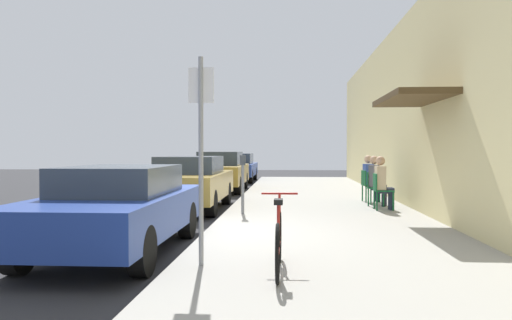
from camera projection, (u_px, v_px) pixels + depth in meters
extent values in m
plane|color=#2D2D30|center=(204.00, 238.00, 8.86)|extent=(60.00, 60.00, 0.00)
cube|color=#9E9B93|center=(325.00, 220.00, 10.70)|extent=(4.50, 32.00, 0.12)
cube|color=beige|center=(441.00, 103.00, 10.49)|extent=(0.30, 32.00, 5.08)
cube|color=#4C381E|center=(411.00, 98.00, 10.14)|extent=(1.10, 2.80, 0.12)
cube|color=navy|center=(117.00, 213.00, 7.58)|extent=(1.80, 4.40, 0.57)
cube|color=#333D47|center=(120.00, 180.00, 7.72)|extent=(1.48, 2.11, 0.42)
cylinder|color=black|center=(187.00, 220.00, 8.90)|extent=(0.22, 0.64, 0.64)
cylinder|color=black|center=(100.00, 219.00, 9.00)|extent=(0.22, 0.64, 0.64)
cylinder|color=black|center=(142.00, 251.00, 6.18)|extent=(0.22, 0.64, 0.64)
cylinder|color=black|center=(17.00, 249.00, 6.28)|extent=(0.22, 0.64, 0.64)
cube|color=#A58433|center=(189.00, 185.00, 13.03)|extent=(1.80, 4.40, 0.64)
cube|color=#333D47|center=(190.00, 165.00, 13.17)|extent=(1.48, 2.11, 0.43)
cylinder|color=black|center=(226.00, 193.00, 14.35)|extent=(0.22, 0.64, 0.64)
cylinder|color=black|center=(171.00, 193.00, 14.45)|extent=(0.22, 0.64, 0.64)
cylinder|color=black|center=(211.00, 204.00, 11.63)|extent=(0.22, 0.64, 0.64)
cylinder|color=black|center=(144.00, 203.00, 11.73)|extent=(0.22, 0.64, 0.64)
cube|color=#A58433|center=(220.00, 174.00, 18.86)|extent=(1.80, 4.40, 0.67)
cube|color=#333D47|center=(221.00, 158.00, 19.00)|extent=(1.48, 2.11, 0.50)
cylinder|color=black|center=(245.00, 181.00, 20.18)|extent=(0.22, 0.64, 0.64)
cylinder|color=black|center=(205.00, 181.00, 20.28)|extent=(0.22, 0.64, 0.64)
cylinder|color=black|center=(237.00, 186.00, 17.46)|extent=(0.22, 0.64, 0.64)
cylinder|color=black|center=(192.00, 185.00, 17.56)|extent=(0.22, 0.64, 0.64)
cube|color=navy|center=(237.00, 169.00, 24.63)|extent=(1.80, 4.40, 0.57)
cube|color=#333D47|center=(237.00, 158.00, 24.76)|extent=(1.48, 2.11, 0.49)
cylinder|color=black|center=(255.00, 174.00, 25.94)|extent=(0.22, 0.64, 0.64)
cylinder|color=black|center=(224.00, 174.00, 26.05)|extent=(0.22, 0.64, 0.64)
cylinder|color=black|center=(250.00, 177.00, 23.22)|extent=(0.22, 0.64, 0.64)
cylinder|color=black|center=(216.00, 177.00, 23.32)|extent=(0.22, 0.64, 0.64)
cylinder|color=slate|center=(243.00, 189.00, 11.31)|extent=(0.07, 0.07, 1.10)
cube|color=#383D42|center=(243.00, 160.00, 11.30)|extent=(0.12, 0.10, 0.22)
cylinder|color=gray|center=(201.00, 161.00, 6.26)|extent=(0.06, 0.06, 2.60)
cube|color=white|center=(201.00, 85.00, 6.27)|extent=(0.32, 0.02, 0.44)
torus|color=black|center=(280.00, 237.00, 6.44)|extent=(0.04, 0.66, 0.66)
torus|color=black|center=(278.00, 254.00, 5.39)|extent=(0.04, 0.66, 0.66)
cylinder|color=maroon|center=(279.00, 244.00, 5.91)|extent=(0.04, 1.05, 0.04)
cylinder|color=maroon|center=(278.00, 225.00, 5.76)|extent=(0.04, 0.04, 0.50)
cube|color=black|center=(278.00, 202.00, 5.75)|extent=(0.10, 0.20, 0.06)
cylinder|color=maroon|center=(280.00, 215.00, 6.38)|extent=(0.03, 0.03, 0.56)
cylinder|color=maroon|center=(280.00, 193.00, 6.38)|extent=(0.46, 0.03, 0.03)
cylinder|color=#14592D|center=(390.00, 200.00, 12.25)|extent=(0.04, 0.04, 0.45)
cylinder|color=#14592D|center=(393.00, 201.00, 11.87)|extent=(0.04, 0.04, 0.45)
cylinder|color=#14592D|center=(374.00, 200.00, 12.28)|extent=(0.04, 0.04, 0.45)
cylinder|color=#14592D|center=(377.00, 201.00, 11.90)|extent=(0.04, 0.04, 0.45)
cube|color=#14592D|center=(384.00, 191.00, 12.07)|extent=(0.44, 0.44, 0.03)
cube|color=#14592D|center=(375.00, 182.00, 12.08)|extent=(0.03, 0.44, 0.40)
cylinder|color=#232838|center=(390.00, 200.00, 12.16)|extent=(0.11, 0.11, 0.47)
cylinder|color=#232838|center=(385.00, 190.00, 12.17)|extent=(0.36, 0.14, 0.14)
cylinder|color=#232838|center=(392.00, 201.00, 11.96)|extent=(0.11, 0.11, 0.47)
cylinder|color=#232838|center=(387.00, 191.00, 11.97)|extent=(0.36, 0.14, 0.14)
cube|color=#CCB28C|center=(380.00, 178.00, 12.07)|extent=(0.22, 0.36, 0.56)
sphere|color=tan|center=(380.00, 161.00, 12.06)|extent=(0.22, 0.22, 0.22)
cylinder|color=#14592D|center=(386.00, 197.00, 13.07)|extent=(0.04, 0.04, 0.45)
cylinder|color=#14592D|center=(383.00, 198.00, 12.72)|extent=(0.04, 0.04, 0.45)
cylinder|color=#14592D|center=(371.00, 196.00, 13.22)|extent=(0.04, 0.04, 0.45)
cylinder|color=#14592D|center=(368.00, 197.00, 12.87)|extent=(0.04, 0.04, 0.45)
cube|color=#14592D|center=(377.00, 188.00, 12.97)|extent=(0.56, 0.56, 0.03)
cube|color=#14592D|center=(369.00, 180.00, 13.04)|extent=(0.17, 0.43, 0.40)
cylinder|color=#232838|center=(385.00, 197.00, 12.99)|extent=(0.11, 0.11, 0.47)
cylinder|color=#232838|center=(380.00, 187.00, 13.04)|extent=(0.39, 0.25, 0.14)
cylinder|color=#232838|center=(384.00, 197.00, 12.81)|extent=(0.11, 0.11, 0.47)
cylinder|color=#232838|center=(378.00, 188.00, 12.85)|extent=(0.39, 0.25, 0.14)
cube|color=#595960|center=(374.00, 176.00, 12.99)|extent=(0.32, 0.41, 0.56)
sphere|color=tan|center=(374.00, 160.00, 12.98)|extent=(0.22, 0.22, 0.22)
cylinder|color=#14592D|center=(376.00, 193.00, 14.15)|extent=(0.04, 0.04, 0.45)
cylinder|color=#14592D|center=(380.00, 194.00, 13.77)|extent=(0.04, 0.04, 0.45)
cylinder|color=#14592D|center=(362.00, 193.00, 14.13)|extent=(0.04, 0.04, 0.45)
cylinder|color=#14592D|center=(366.00, 194.00, 13.75)|extent=(0.04, 0.04, 0.45)
cube|color=#14592D|center=(371.00, 185.00, 13.95)|extent=(0.49, 0.49, 0.03)
cube|color=#14592D|center=(364.00, 178.00, 13.93)|extent=(0.08, 0.44, 0.40)
cylinder|color=#232838|center=(376.00, 193.00, 14.06)|extent=(0.11, 0.11, 0.47)
cylinder|color=#232838|center=(372.00, 185.00, 14.05)|extent=(0.37, 0.18, 0.14)
cylinder|color=#232838|center=(378.00, 194.00, 13.86)|extent=(0.11, 0.11, 0.47)
cylinder|color=#232838|center=(374.00, 185.00, 13.85)|extent=(0.37, 0.18, 0.14)
cube|color=#334C99|center=(368.00, 174.00, 13.94)|extent=(0.26, 0.38, 0.56)
sphere|color=tan|center=(368.00, 159.00, 13.93)|extent=(0.22, 0.22, 0.22)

